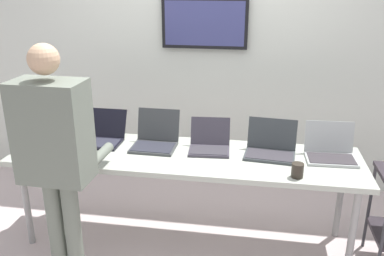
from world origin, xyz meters
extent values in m
cube|color=beige|center=(0.00, 0.00, -0.02)|extent=(8.00, 8.00, 0.04)
cube|color=silver|center=(0.00, 1.13, 1.30)|extent=(8.00, 0.06, 2.60)
cube|color=black|center=(-0.01, 1.08, 1.62)|extent=(0.81, 0.05, 0.47)
cube|color=#3C4077|center=(-0.01, 1.06, 1.62)|extent=(0.75, 0.02, 0.41)
cube|color=#AAB0A3|center=(0.00, 0.00, 0.74)|extent=(2.64, 0.70, 0.04)
cylinder|color=gray|center=(-1.22, -0.25, 0.36)|extent=(0.05, 0.05, 0.72)
cylinder|color=gray|center=(1.22, -0.25, 0.36)|extent=(0.05, 0.05, 0.72)
cylinder|color=gray|center=(-1.22, 0.25, 0.36)|extent=(0.05, 0.05, 0.72)
cylinder|color=gray|center=(1.22, 0.25, 0.36)|extent=(0.05, 0.05, 0.72)
cube|color=#515560|center=(-1.11, 0.05, 0.92)|extent=(0.32, 0.34, 0.31)
cube|color=black|center=(-1.11, -0.13, 0.92)|extent=(0.04, 0.01, 0.03)
cube|color=black|center=(-0.71, 0.08, 0.77)|extent=(0.33, 0.24, 0.02)
cube|color=#282936|center=(-0.71, 0.07, 0.78)|extent=(0.31, 0.19, 0.00)
cube|color=black|center=(-0.71, 0.25, 0.89)|extent=(0.33, 0.12, 0.22)
cube|color=silver|center=(-0.71, 0.26, 0.88)|extent=(0.30, 0.10, 0.19)
cube|color=#3A3D3F|center=(-0.26, 0.06, 0.77)|extent=(0.35, 0.27, 0.02)
cube|color=#272832|center=(-0.26, 0.05, 0.78)|extent=(0.32, 0.22, 0.00)
cube|color=#3A3D3F|center=(-0.26, 0.23, 0.90)|extent=(0.34, 0.09, 0.25)
cube|color=#33507D|center=(-0.26, 0.23, 0.90)|extent=(0.31, 0.07, 0.22)
cube|color=#38343F|center=(0.17, 0.07, 0.77)|extent=(0.32, 0.24, 0.02)
cube|color=#323036|center=(0.18, 0.06, 0.78)|extent=(0.29, 0.19, 0.00)
cube|color=#38343F|center=(0.16, 0.22, 0.88)|extent=(0.31, 0.11, 0.20)
cube|color=#324380|center=(0.16, 0.22, 0.88)|extent=(0.29, 0.09, 0.18)
cube|color=#373C3F|center=(0.63, 0.05, 0.77)|extent=(0.39, 0.27, 0.02)
cube|color=#333137|center=(0.63, 0.04, 0.78)|extent=(0.36, 0.22, 0.00)
cube|color=#373C3F|center=(0.65, 0.20, 0.89)|extent=(0.37, 0.10, 0.23)
cube|color=black|center=(0.65, 0.20, 0.89)|extent=(0.34, 0.09, 0.20)
cube|color=#B0B3B3|center=(1.08, 0.06, 0.77)|extent=(0.37, 0.25, 0.02)
cube|color=#332F33|center=(1.08, 0.05, 0.78)|extent=(0.34, 0.20, 0.00)
cube|color=#B0B3B3|center=(1.07, 0.20, 0.89)|extent=(0.36, 0.07, 0.23)
cube|color=#2A633C|center=(1.07, 0.21, 0.89)|extent=(0.33, 0.06, 0.20)
cylinder|color=slate|center=(-0.77, -0.63, 0.41)|extent=(0.11, 0.11, 0.81)
cylinder|color=slate|center=(-0.65, -0.63, 0.41)|extent=(0.11, 0.11, 0.81)
cube|color=slate|center=(-0.71, -0.63, 1.13)|extent=(0.45, 0.28, 0.64)
sphere|color=tan|center=(-0.71, -0.63, 1.58)|extent=(0.19, 0.19, 0.19)
cylinder|color=slate|center=(-0.87, -0.33, 0.86)|extent=(0.08, 0.32, 0.07)
cylinder|color=slate|center=(-0.54, -0.35, 0.86)|extent=(0.08, 0.32, 0.07)
cylinder|color=#2D271F|center=(0.81, -0.25, 0.81)|extent=(0.08, 0.08, 0.10)
cylinder|color=#333338|center=(1.42, -0.26, 0.37)|extent=(0.02, 0.02, 0.74)
cylinder|color=#333338|center=(1.42, 0.14, 0.37)|extent=(0.02, 0.02, 0.74)
camera|label=1|loc=(0.52, -2.83, 2.03)|focal=38.57mm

